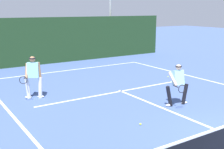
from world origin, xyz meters
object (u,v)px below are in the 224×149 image
player_near (178,83)px  tennis_ball_extra (168,77)px  player_far (33,75)px  tennis_ball (140,124)px

player_near → tennis_ball_extra: 4.51m
player_far → player_near: bearing=163.0°
player_near → tennis_ball_extra: player_near is taller
player_near → tennis_ball_extra: bearing=-121.0°
tennis_ball → tennis_ball_extra: bearing=39.1°
tennis_ball → player_far: bearing=112.1°
player_near → tennis_ball_extra: (2.83, 3.42, -0.80)m
player_far → tennis_ball: player_far is taller
tennis_ball → player_near: bearing=18.0°
player_near → player_far: bearing=-33.4°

